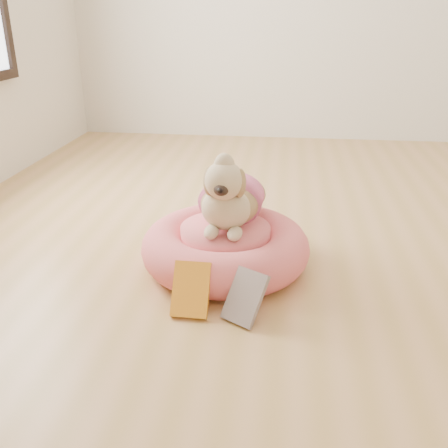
# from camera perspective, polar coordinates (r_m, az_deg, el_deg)

# --- Properties ---
(floor) EXTENTS (4.50, 4.50, 0.00)m
(floor) POSITION_cam_1_polar(r_m,az_deg,el_deg) (2.48, 9.67, -2.25)
(floor) COLOR tan
(floor) RESTS_ON ground
(pet_bed) EXTENTS (0.74, 0.74, 0.19)m
(pet_bed) POSITION_cam_1_polar(r_m,az_deg,el_deg) (2.20, 0.16, -2.66)
(pet_bed) COLOR #DA555B
(pet_bed) RESTS_ON floor
(dog) EXTENTS (0.36, 0.50, 0.36)m
(dog) POSITION_cam_1_polar(r_m,az_deg,el_deg) (2.13, 0.68, 4.50)
(dog) COLOR brown
(dog) RESTS_ON pet_bed
(book_yellow) EXTENTS (0.14, 0.15, 0.18)m
(book_yellow) POSITION_cam_1_polar(r_m,az_deg,el_deg) (1.88, -3.79, -7.48)
(book_yellow) COLOR yellow
(book_yellow) RESTS_ON floor
(book_white) EXTENTS (0.18, 0.18, 0.18)m
(book_white) POSITION_cam_1_polar(r_m,az_deg,el_deg) (1.84, 2.42, -8.33)
(book_white) COLOR silver
(book_white) RESTS_ON floor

